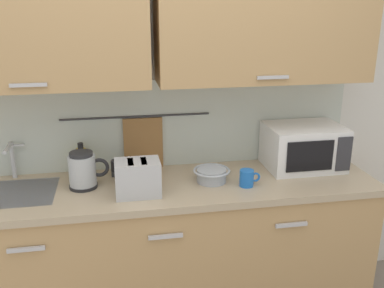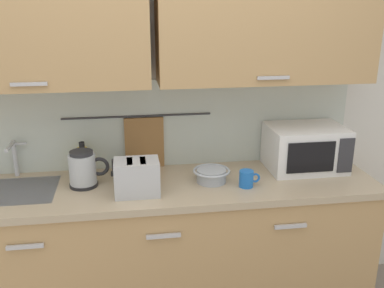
{
  "view_description": "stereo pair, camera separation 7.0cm",
  "coord_description": "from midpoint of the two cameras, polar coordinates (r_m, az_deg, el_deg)",
  "views": [
    {
      "loc": [
        -0.22,
        -1.99,
        1.9
      ],
      "look_at": [
        0.2,
        0.33,
        1.12
      ],
      "focal_mm": 40.77,
      "sensor_mm": 36.0,
      "label": 1
    },
    {
      "loc": [
        -0.15,
        -2.0,
        1.9
      ],
      "look_at": [
        0.2,
        0.33,
        1.12
      ],
      "focal_mm": 40.77,
      "sensor_mm": 36.0,
      "label": 2
    }
  ],
  "objects": [
    {
      "name": "microwave",
      "position": [
        2.78,
        15.3,
        -0.48
      ],
      "size": [
        0.46,
        0.35,
        0.27
      ],
      "color": "white",
      "rests_on": "counter_unit"
    },
    {
      "name": "mug_near_sink",
      "position": [
        2.64,
        -8.77,
        -3.01
      ],
      "size": [
        0.12,
        0.08,
        0.09
      ],
      "color": "black",
      "rests_on": "counter_unit"
    },
    {
      "name": "back_wall_assembly",
      "position": [
        2.56,
        -4.4,
        9.78
      ],
      "size": [
        3.7,
        0.41,
        2.5
      ],
      "color": "silver",
      "rests_on": "ground"
    },
    {
      "name": "dish_soap_bottle",
      "position": [
        2.7,
        -13.35,
        -1.97
      ],
      "size": [
        0.06,
        0.06,
        0.2
      ],
      "color": "yellow",
      "rests_on": "counter_unit"
    },
    {
      "name": "mug_by_kettle",
      "position": [
        2.47,
        8.0,
        -4.52
      ],
      "size": [
        0.12,
        0.08,
        0.09
      ],
      "color": "blue",
      "rests_on": "counter_unit"
    },
    {
      "name": "mixing_bowl",
      "position": [
        2.52,
        3.36,
        -4.01
      ],
      "size": [
        0.21,
        0.21,
        0.08
      ],
      "color": "#A5ADB7",
      "rests_on": "counter_unit"
    },
    {
      "name": "toaster",
      "position": [
        2.36,
        -6.38,
        -4.33
      ],
      "size": [
        0.26,
        0.17,
        0.19
      ],
      "color": "#B7BABF",
      "rests_on": "counter_unit"
    },
    {
      "name": "electric_kettle",
      "position": [
        2.5,
        -13.24,
        -3.23
      ],
      "size": [
        0.23,
        0.16,
        0.21
      ],
      "color": "black",
      "rests_on": "counter_unit"
    },
    {
      "name": "sink_faucet",
      "position": [
        2.74,
        -21.6,
        -1.24
      ],
      "size": [
        0.09,
        0.17,
        0.22
      ],
      "color": "#B2B5BA",
      "rests_on": "counter_unit"
    },
    {
      "name": "counter_unit",
      "position": [
        2.72,
        -3.68,
        -13.84
      ],
      "size": [
        2.53,
        0.64,
        0.9
      ],
      "color": "tan",
      "rests_on": "ground"
    }
  ]
}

